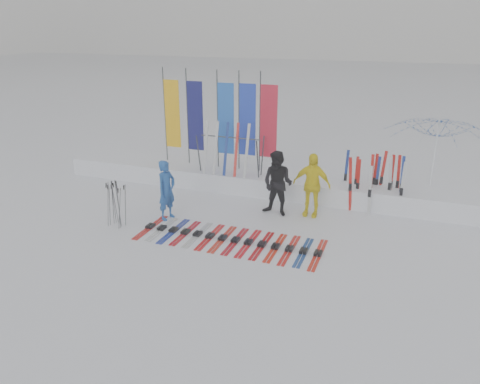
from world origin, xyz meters
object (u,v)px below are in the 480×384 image
at_px(person_blue, 167,190).
at_px(ski_row, 230,239).
at_px(person_black, 278,184).
at_px(ski_rack, 230,150).
at_px(person_yellow, 311,185).
at_px(tent_canopy, 433,162).

relative_size(person_blue, ski_row, 0.36).
relative_size(person_blue, person_black, 0.91).
height_order(person_blue, ski_rack, ski_rack).
distance_m(person_blue, person_yellow, 4.04).
bearing_deg(ski_row, ski_rack, 110.92).
relative_size(tent_canopy, ski_rack, 1.49).
height_order(person_yellow, tent_canopy, tent_canopy).
xyz_separation_m(person_yellow, ski_rack, (-2.89, 1.13, 0.47)).
bearing_deg(ski_rack, person_black, -35.42).
bearing_deg(person_blue, tent_canopy, -49.04).
distance_m(ski_row, ski_rack, 3.97).
xyz_separation_m(person_blue, ski_row, (2.15, -0.73, -0.81)).
bearing_deg(person_black, ski_rack, 154.21).
bearing_deg(ski_rack, person_yellow, -21.43).
xyz_separation_m(person_black, tent_canopy, (4.06, 2.23, 0.44)).
bearing_deg(ski_row, person_yellow, 56.60).
distance_m(person_yellow, tent_canopy, 3.74).
bearing_deg(person_blue, ski_row, -95.37).
bearing_deg(person_yellow, person_black, -161.12).
height_order(person_yellow, ski_row, person_yellow).
distance_m(person_blue, ski_row, 2.41).
relative_size(person_yellow, ski_rack, 0.90).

